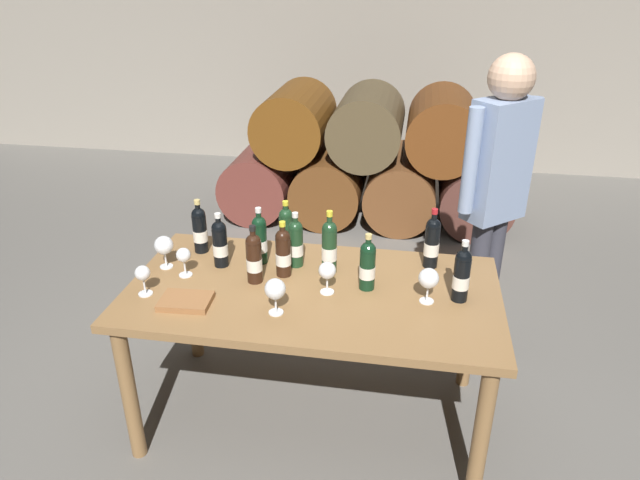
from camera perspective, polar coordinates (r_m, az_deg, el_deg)
ground_plane at (r=3.11m, az=-0.65°, el=-16.87°), size 14.00×14.00×0.00m
cellar_back_wall at (r=6.49m, az=6.36°, el=19.57°), size 10.00×0.24×2.80m
barrel_stack at (r=5.11m, az=4.60°, el=7.91°), size 2.49×0.90×1.15m
dining_table at (r=2.70m, az=-0.72°, el=-6.44°), size 1.70×0.90×0.76m
wine_bottle_0 at (r=2.61m, az=4.71°, el=-2.47°), size 0.07×0.07×0.27m
wine_bottle_1 at (r=2.71m, az=-3.65°, el=-1.19°), size 0.07×0.07×0.28m
wine_bottle_2 at (r=2.83m, az=10.99°, el=-0.19°), size 0.07×0.07×0.30m
wine_bottle_3 at (r=2.67m, az=-6.53°, el=-1.74°), size 0.07×0.07×0.28m
wine_bottle_4 at (r=2.99m, az=-11.78°, el=1.05°), size 0.07×0.07×0.28m
wine_bottle_5 at (r=2.73m, az=0.93°, el=-0.62°), size 0.07×0.07×0.32m
wine_bottle_6 at (r=2.94m, az=-3.36°, el=1.05°), size 0.07×0.07×0.28m
wine_bottle_7 at (r=2.80m, az=-2.41°, el=-0.27°), size 0.07×0.07×0.28m
wine_bottle_8 at (r=2.58m, az=13.80°, el=-3.33°), size 0.07×0.07×0.29m
wine_bottle_9 at (r=2.83m, az=-9.84°, el=-0.29°), size 0.07×0.07×0.28m
wine_bottle_10 at (r=2.84m, az=-5.97°, el=0.11°), size 0.07×0.07×0.29m
wine_glass_0 at (r=2.43m, az=-4.45°, el=-4.91°), size 0.09×0.09×0.16m
wine_glass_1 at (r=2.57m, az=0.72°, el=-3.12°), size 0.08×0.08×0.15m
wine_glass_2 at (r=2.79m, az=-13.32°, el=-1.58°), size 0.07×0.07×0.14m
wine_glass_3 at (r=2.68m, az=-17.10°, el=-3.27°), size 0.07×0.07×0.14m
wine_glass_4 at (r=2.88m, az=-15.16°, el=-0.57°), size 0.09×0.09×0.16m
wine_glass_5 at (r=2.54m, az=10.67°, el=-3.80°), size 0.09×0.09×0.16m
tasting_notebook at (r=2.60m, az=-13.10°, el=-5.90°), size 0.23×0.17×0.03m
sommelier_presenting at (r=3.21m, az=17.00°, el=5.28°), size 0.39×0.35×1.72m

